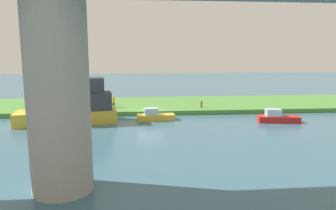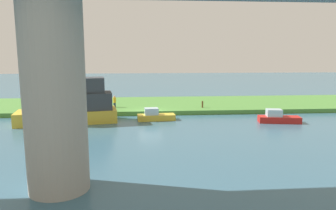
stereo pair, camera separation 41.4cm
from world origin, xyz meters
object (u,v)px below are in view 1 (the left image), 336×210
Objects in this scene: person_on_bank at (113,102)px; mooring_post at (201,104)px; bridge_pylon at (58,96)px; skiff_small at (70,105)px; pontoon_yellow at (155,116)px; motorboat_red at (277,117)px.

person_on_bank reaches higher than mooring_post.
bridge_pylon is 0.96× the size of skiff_small.
skiff_small is at bearing -79.56° from bridge_pylon.
person_on_bank is at bearing -92.23° from bridge_pylon.
bridge_pylon is at bearing 87.77° from person_on_bank.
pontoon_yellow is at bearing -108.42° from bridge_pylon.
mooring_post is (-11.28, -20.80, -3.91)m from bridge_pylon.
bridge_pylon is 12.28× the size of mooring_post.
motorboat_red is (-16.84, 7.63, -0.72)m from person_on_bank.
skiff_small is 2.52× the size of pontoon_yellow.
pontoon_yellow is at bearing 36.89° from mooring_post.
bridge_pylon is at bearing 61.53° from mooring_post.
skiff_small is at bearing 2.84° from pontoon_yellow.
person_on_bank is (-0.86, -21.95, -3.60)m from bridge_pylon.
motorboat_red is (-17.69, -14.32, -4.32)m from bridge_pylon.
motorboat_red is (-12.21, 2.12, 0.02)m from pontoon_yellow.
bridge_pylon reaches higher than motorboat_red.
person_on_bank is 0.35× the size of pontoon_yellow.
skiff_small is at bearing -4.72° from motorboat_red.
skiff_small is (2.95, -16.03, -2.98)m from bridge_pylon.
skiff_small is at bearing 18.53° from mooring_post.
skiff_small is (3.81, 5.93, 0.61)m from person_on_bank.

